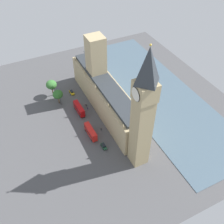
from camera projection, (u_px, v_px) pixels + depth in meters
name	position (u px, v px, depth m)	size (l,w,h in m)	color
ground_plane	(103.00, 109.00, 140.80)	(139.14, 139.14, 0.00)	#4C4C4F
river_thames	(155.00, 92.00, 151.52)	(41.43, 125.23, 0.25)	#475B6B
parliament_building	(105.00, 92.00, 135.78)	(12.85, 66.32, 37.22)	tan
clock_tower	(143.00, 112.00, 95.80)	(7.80, 7.80, 57.78)	tan
car_yellow_cab_kerbside	(72.00, 92.00, 150.17)	(2.11, 4.47, 1.74)	gold
double_decker_bus_near_tower	(79.00, 109.00, 137.27)	(2.96, 10.58, 4.75)	#B20C0F
double_decker_bus_under_trees	(91.00, 132.00, 125.11)	(2.92, 10.57, 4.75)	red
car_dark_green_by_river_gate	(104.00, 146.00, 120.82)	(1.81, 4.15, 1.74)	#19472D
pedestrian_midblock	(101.00, 129.00, 129.08)	(0.62, 0.63, 1.49)	black
pedestrian_leading	(86.00, 105.00, 142.38)	(0.64, 0.57, 1.51)	black
pedestrian_opposite_hall	(88.00, 108.00, 140.30)	(0.46, 0.57, 1.61)	navy
plane_tree_trailing	(51.00, 85.00, 144.22)	(6.03, 6.03, 10.31)	brown
plane_tree_corner	(58.00, 94.00, 140.38)	(5.63, 5.63, 8.61)	brown
street_lamp_far_end	(60.00, 99.00, 140.07)	(0.56, 0.56, 6.39)	black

